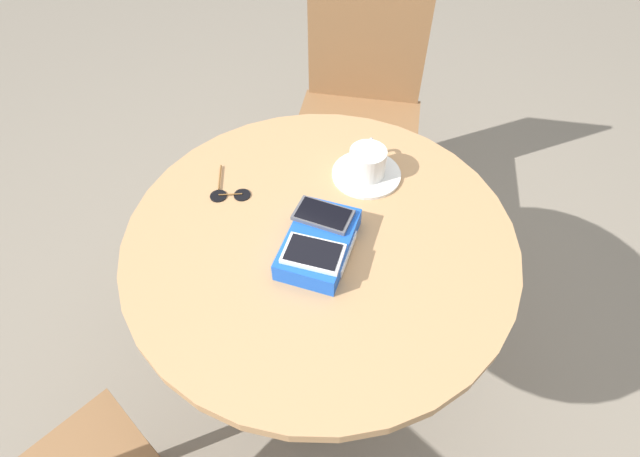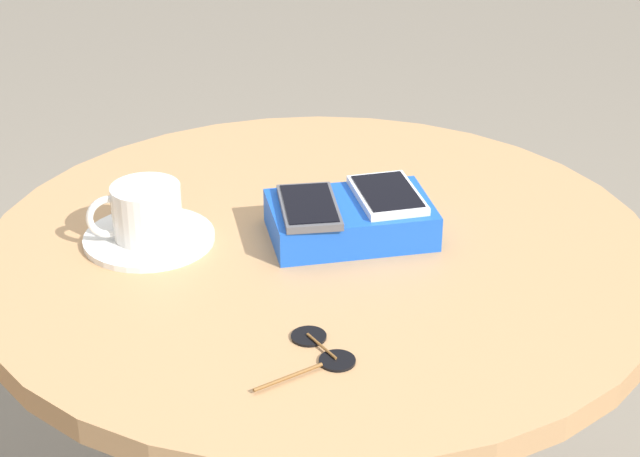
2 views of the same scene
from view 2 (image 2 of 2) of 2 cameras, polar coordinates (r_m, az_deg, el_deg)
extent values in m
cylinder|color=tan|center=(1.34, 0.00, -1.32)|extent=(0.85, 0.85, 0.03)
cube|color=blue|center=(1.34, 1.64, 0.47)|extent=(0.22, 0.16, 0.05)
cube|color=white|center=(1.40, 1.03, 1.38)|extent=(0.11, 0.02, 0.02)
cube|color=silver|center=(1.34, 3.60, 1.79)|extent=(0.10, 0.13, 0.01)
cube|color=black|center=(1.34, 3.61, 2.01)|extent=(0.09, 0.12, 0.00)
cube|color=#515156|center=(1.31, -0.59, 1.22)|extent=(0.08, 0.13, 0.01)
cube|color=black|center=(1.31, -0.59, 1.43)|extent=(0.07, 0.11, 0.00)
cylinder|color=silver|center=(1.35, -9.10, -0.51)|extent=(0.16, 0.16, 0.01)
cylinder|color=silver|center=(1.34, -9.22, 0.92)|extent=(0.09, 0.09, 0.07)
cylinder|color=tan|center=(1.32, -9.31, 1.99)|extent=(0.08, 0.08, 0.00)
torus|color=silver|center=(1.33, -11.19, 0.62)|extent=(0.06, 0.03, 0.06)
cylinder|color=black|center=(1.15, -0.61, -5.78)|extent=(0.04, 0.04, 0.00)
cylinder|color=black|center=(1.11, 0.93, -7.07)|extent=(0.04, 0.04, 0.00)
cylinder|color=brown|center=(1.13, 0.15, -6.29)|extent=(0.03, 0.05, 0.00)
cylinder|color=brown|center=(1.09, -1.70, -7.93)|extent=(0.07, 0.05, 0.00)
camera|label=1|loc=(1.63, 25.35, 32.23)|focal=28.00mm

